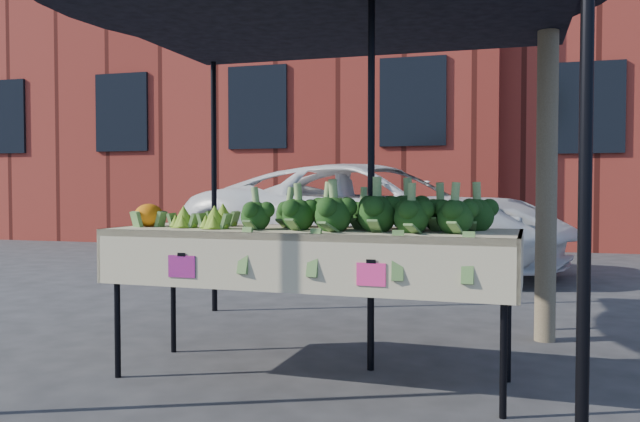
% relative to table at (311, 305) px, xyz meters
% --- Properties ---
extents(ground, '(90.00, 90.00, 0.00)m').
position_rel_table_xyz_m(ground, '(-0.07, 0.14, -0.45)').
color(ground, '#29292B').
extents(table, '(2.42, 0.88, 0.90)m').
position_rel_table_xyz_m(table, '(0.00, 0.00, 0.00)').
color(table, '#C2B790').
rests_on(table, ground).
extents(canopy, '(3.16, 3.16, 2.74)m').
position_rel_table_xyz_m(canopy, '(-0.05, 0.38, 0.92)').
color(canopy, black).
rests_on(canopy, ground).
extents(broccoli_heap, '(1.47, 0.57, 0.26)m').
position_rel_table_xyz_m(broccoli_heap, '(0.33, 0.03, 0.58)').
color(broccoli_heap, '#0E3411').
rests_on(broccoli_heap, table).
extents(romanesco_cluster, '(0.43, 0.47, 0.20)m').
position_rel_table_xyz_m(romanesco_cluster, '(-0.66, -0.01, 0.55)').
color(romanesco_cluster, '#7EAA35').
rests_on(romanesco_cluster, table).
extents(cauliflower_pair, '(0.20, 0.20, 0.18)m').
position_rel_table_xyz_m(cauliflower_pair, '(-1.05, -0.05, 0.54)').
color(cauliflower_pair, orange).
rests_on(cauliflower_pair, table).
extents(vehicle, '(1.96, 2.71, 5.32)m').
position_rel_table_xyz_m(vehicle, '(-0.66, 5.19, 2.21)').
color(vehicle, white).
rests_on(vehicle, ground).
extents(street_tree, '(2.24, 2.24, 4.41)m').
position_rel_table_xyz_m(street_tree, '(1.39, 1.44, 1.76)').
color(street_tree, '#1E4C14').
rests_on(street_tree, ground).
extents(building_left, '(12.00, 8.00, 9.00)m').
position_rel_table_xyz_m(building_left, '(-5.07, 12.14, 4.05)').
color(building_left, maroon).
rests_on(building_left, ground).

